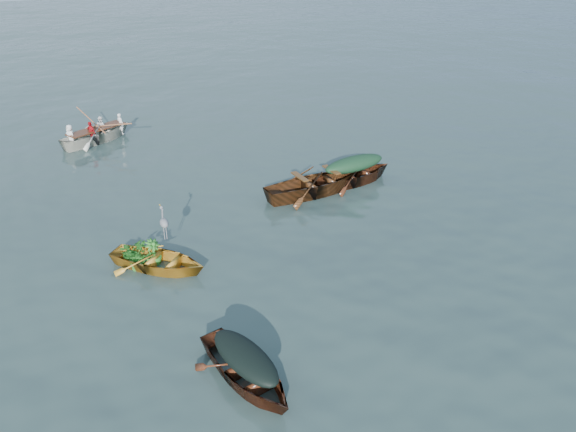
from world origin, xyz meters
name	(u,v)px	position (x,y,z in m)	size (l,w,h in m)	color
ground	(290,259)	(0.00, 0.00, 0.00)	(140.00, 140.00, 0.00)	#314541
yellow_dinghy	(159,268)	(-3.33, 0.98, 0.00)	(1.42, 3.28, 0.89)	gold
dark_covered_boat	(246,381)	(-2.68, -3.80, 0.00)	(1.31, 3.54, 0.87)	#542E13
green_tarp_boat	(353,184)	(4.07, 3.68, 0.00)	(1.36, 4.36, 1.02)	#4D2712
open_wooden_boat	(315,194)	(2.48, 3.45, 0.00)	(1.56, 5.02, 1.21)	#582E16
rowed_boat	(98,142)	(-3.46, 11.79, 0.00)	(1.35, 4.49, 1.08)	silver
dark_tarp_cover	(245,355)	(-2.68, -3.80, 0.64)	(0.72, 1.95, 0.40)	black
green_tarp_cover	(354,163)	(4.07, 3.68, 0.77)	(0.75, 2.40, 0.52)	#173821
thwart_benches	(316,177)	(2.48, 3.45, 0.63)	(0.94, 2.51, 0.04)	#502F12
heron	(165,228)	(-2.99, 1.41, 0.91)	(0.28, 0.40, 0.92)	gray
dinghy_weeds	(138,240)	(-3.71, 1.38, 0.75)	(0.70, 0.90, 0.60)	#185E1A
rowers	(95,121)	(-3.46, 11.79, 0.92)	(1.21, 3.14, 0.76)	silver
oars	(96,129)	(-3.46, 11.79, 0.57)	(2.60, 0.60, 0.06)	#935937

